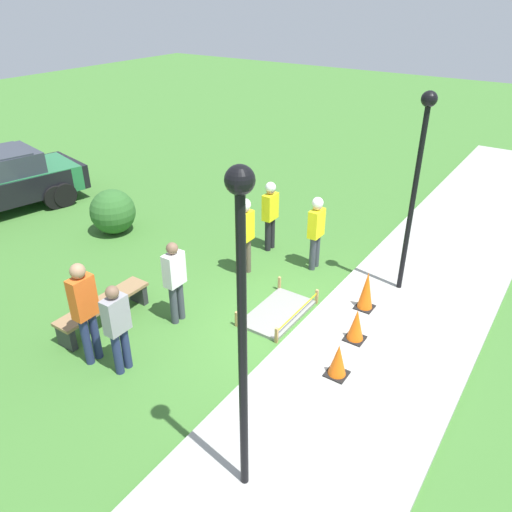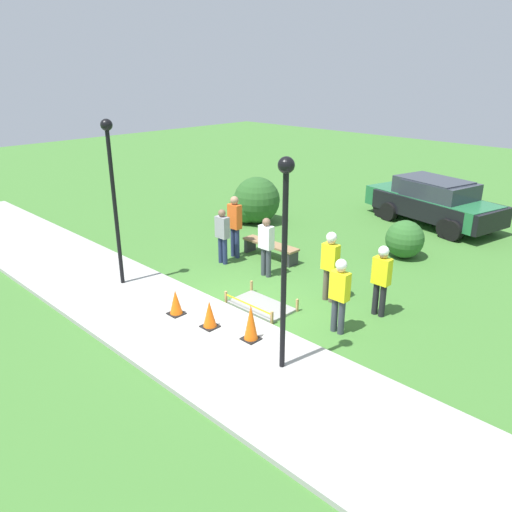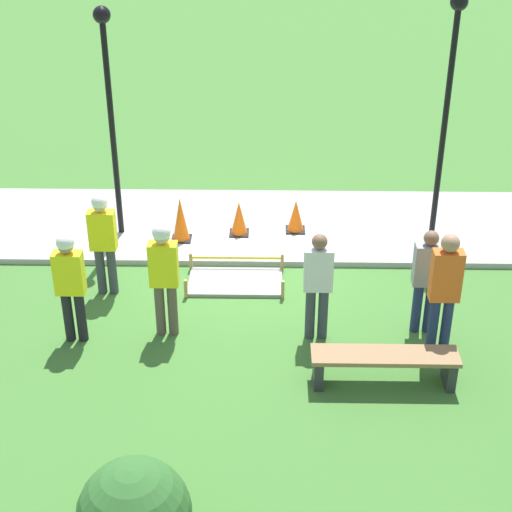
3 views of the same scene
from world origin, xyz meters
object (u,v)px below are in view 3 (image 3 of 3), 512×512
object	(u,v)px
traffic_cone_far_patch	(239,218)
bystander_in_white_shirt	(427,276)
park_bench	(384,362)
lamppost_far	(449,86)
worker_supervisor	(164,270)
bystander_in_orange_shirt	(444,288)
worker_trainee	(103,236)
traffic_cone_sidewalk_edge	(181,219)
bystander_in_gray_shirt	(318,281)
worker_assistant	(70,279)
lamppost_near	(109,91)
traffic_cone_near_patch	(296,216)

from	to	relation	value
traffic_cone_far_patch	bystander_in_white_shirt	size ratio (longest dim) A/B	0.38
traffic_cone_far_patch	park_bench	size ratio (longest dim) A/B	0.32
lamppost_far	worker_supervisor	bearing A→B (deg)	35.10
bystander_in_orange_shirt	worker_trainee	bearing A→B (deg)	-18.00
park_bench	traffic_cone_sidewalk_edge	bearing A→B (deg)	-51.85
worker_supervisor	bystander_in_orange_shirt	xyz separation A→B (m)	(-3.78, 0.46, 0.02)
park_bench	bystander_in_gray_shirt	size ratio (longest dim) A/B	1.16
worker_trainee	lamppost_far	bearing A→B (deg)	-160.37
bystander_in_white_shirt	lamppost_far	world-z (taller)	lamppost_far
park_bench	worker_assistant	size ratio (longest dim) A/B	1.13
worker_supervisor	bystander_in_white_shirt	distance (m)	3.67
lamppost_far	traffic_cone_sidewalk_edge	bearing A→B (deg)	3.77
park_bench	lamppost_near	distance (m)	6.31
traffic_cone_near_patch	worker_trainee	xyz separation A→B (m)	(2.98, 2.02, 0.60)
traffic_cone_sidewalk_edge	worker_supervisor	distance (m)	2.81
worker_assistant	bystander_in_gray_shirt	size ratio (longest dim) A/B	1.03
traffic_cone_far_patch	lamppost_far	bearing A→B (deg)	-179.28
park_bench	worker_trainee	size ratio (longest dim) A/B	1.13
park_bench	bystander_in_white_shirt	xyz separation A→B (m)	(-0.70, -1.25, 0.57)
traffic_cone_sidewalk_edge	worker_assistant	bearing A→B (deg)	67.94
worker_trainee	bystander_in_orange_shirt	bearing A→B (deg)	162.00
traffic_cone_near_patch	worker_assistant	world-z (taller)	worker_assistant
bystander_in_orange_shirt	traffic_cone_near_patch	bearing A→B (deg)	-62.66
bystander_in_gray_shirt	bystander_in_orange_shirt	bearing A→B (deg)	166.12
traffic_cone_far_patch	lamppost_far	size ratio (longest dim) A/B	0.15
traffic_cone_sidewalk_edge	bystander_in_white_shirt	size ratio (longest dim) A/B	0.49
worker_supervisor	lamppost_far	distance (m)	5.56
worker_trainee	lamppost_near	world-z (taller)	lamppost_near
traffic_cone_sidewalk_edge	lamppost_far	distance (m)	4.97
traffic_cone_near_patch	bystander_in_gray_shirt	world-z (taller)	bystander_in_gray_shirt
worker_trainee	lamppost_far	size ratio (longest dim) A/B	0.41
park_bench	lamppost_far	distance (m)	5.01
lamppost_near	lamppost_far	world-z (taller)	lamppost_far
bystander_in_gray_shirt	lamppost_far	size ratio (longest dim) A/B	0.40
lamppost_far	bystander_in_gray_shirt	bearing A→B (deg)	54.60
lamppost_near	lamppost_far	bearing A→B (deg)	-179.95
bystander_in_orange_shirt	lamppost_near	world-z (taller)	lamppost_near
bystander_in_orange_shirt	worker_supervisor	bearing A→B (deg)	-6.89
traffic_cone_sidewalk_edge	bystander_in_white_shirt	distance (m)	4.58
lamppost_near	lamppost_far	distance (m)	5.51
worker_trainee	lamppost_far	distance (m)	6.00
bystander_in_gray_shirt	lamppost_near	size ratio (longest dim) A/B	0.42
traffic_cone_near_patch	traffic_cone_sidewalk_edge	xyz separation A→B (m)	(2.00, 0.39, 0.10)
worker_supervisor	lamppost_far	world-z (taller)	lamppost_far
traffic_cone_near_patch	traffic_cone_far_patch	bearing A→B (deg)	7.98
bystander_in_gray_shirt	lamppost_far	distance (m)	4.22
lamppost_near	park_bench	bearing A→B (deg)	134.92
bystander_in_orange_shirt	lamppost_far	world-z (taller)	lamppost_far
park_bench	worker_assistant	xyz separation A→B (m)	(4.23, -0.93, 0.65)
park_bench	worker_assistant	distance (m)	4.38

